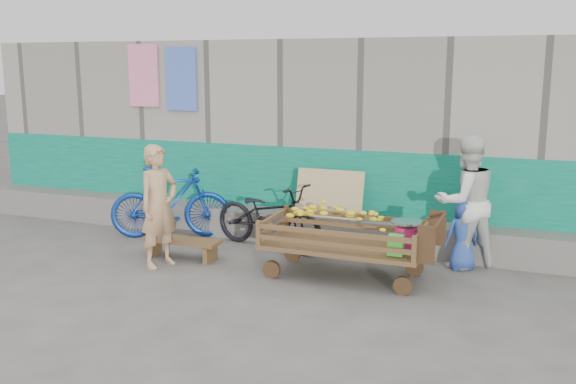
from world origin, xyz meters
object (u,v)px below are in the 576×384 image
at_px(banana_cart, 341,228).
at_px(vendor_man, 159,206).
at_px(bicycle_blue, 171,202).
at_px(woman, 466,201).
at_px(bench, 182,244).
at_px(child, 463,235).
at_px(bicycle_dark, 269,216).

relative_size(banana_cart, vendor_man, 1.34).
height_order(vendor_man, bicycle_blue, vendor_man).
bearing_deg(woman, bench, -19.62).
relative_size(child, bicycle_dark, 0.51).
distance_m(bench, child, 3.77).
xyz_separation_m(bench, woman, (3.64, 1.07, 0.68)).
height_order(banana_cart, bench, banana_cart).
xyz_separation_m(bench, bicycle_blue, (-0.71, 0.89, 0.35)).
height_order(bicycle_dark, bicycle_blue, bicycle_blue).
xyz_separation_m(bench, bicycle_dark, (0.93, 0.89, 0.28)).
xyz_separation_m(bench, child, (3.64, 0.93, 0.26)).
relative_size(woman, bicycle_dark, 0.95).
distance_m(bicycle_dark, bicycle_blue, 1.64).
bearing_deg(child, bicycle_dark, -31.74).
bearing_deg(banana_cart, child, 32.08).
height_order(woman, bicycle_dark, woman).
distance_m(woman, child, 0.44).
distance_m(woman, bicycle_dark, 2.75).
bearing_deg(banana_cart, bicycle_dark, 148.44).
distance_m(vendor_man, woman, 4.01).
bearing_deg(vendor_man, bicycle_blue, 44.56).
height_order(vendor_man, child, vendor_man).
relative_size(banana_cart, bicycle_dark, 1.18).
xyz_separation_m(banana_cart, bench, (-2.27, -0.07, -0.42)).
distance_m(banana_cart, vendor_man, 2.40).
bearing_deg(banana_cart, bicycle_blue, 164.57).
bearing_deg(bicycle_dark, woman, -72.35).
bearing_deg(banana_cart, vendor_man, -169.19).
xyz_separation_m(child, bicycle_blue, (-4.36, -0.04, 0.08)).
bearing_deg(banana_cart, bench, -178.26).
distance_m(bench, bicycle_dark, 1.32).
xyz_separation_m(banana_cart, bicycle_dark, (-1.34, 0.82, -0.14)).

